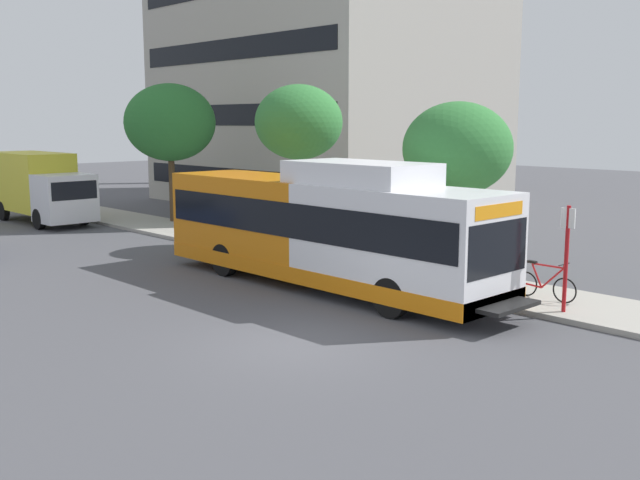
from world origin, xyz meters
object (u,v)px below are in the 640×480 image
Objects in this scene: street_tree_mid_block at (299,123)px; street_tree_far_block at (170,123)px; bicycle_parked at (545,284)px; box_truck_background at (40,185)px; bus_stop_sign_pole at (567,251)px; transit_bus at (325,229)px; street_tree_near_stop at (457,149)px.

street_tree_far_block is (0.10, 8.88, -0.01)m from street_tree_mid_block.
street_tree_mid_block reaches higher than bicycle_parked.
bicycle_parked is 24.74m from box_truck_background.
box_truck_background is (-4.09, 13.68, -2.92)m from street_tree_mid_block.
bus_stop_sign_pole is 0.37× the size of box_truck_background.
bus_stop_sign_pole is at bearing -95.71° from street_tree_far_block.
bicycle_parked is 0.30× the size of street_tree_mid_block.
bicycle_parked is (2.73, -5.42, -1.14)m from transit_bus.
street_tree_far_block reaches higher than box_truck_background.
box_truck_background is at bearing 94.75° from bus_stop_sign_pole.
street_tree_mid_block is at bearing 83.83° from bicycle_parked.
street_tree_mid_block is at bearing -73.35° from box_truck_background.
bicycle_parked is 0.34× the size of street_tree_near_stop.
bus_stop_sign_pole is (1.93, -6.38, -0.05)m from transit_bus.
street_tree_far_block reaches higher than bicycle_parked.
street_tree_far_block is (1.27, 19.74, 4.09)m from bicycle_parked.
transit_bus is 6.96× the size of bicycle_parked.
box_truck_background reaches higher than bicycle_parked.
street_tree_near_stop is 0.87× the size of street_tree_mid_block.
bus_stop_sign_pole reaches higher than bicycle_parked.
bus_stop_sign_pole is at bearing -99.47° from street_tree_mid_block.
box_truck_background is at bearing 96.78° from bicycle_parked.
box_truck_background is (-0.19, 19.12, 0.04)m from transit_bus.
street_tree_mid_block is 8.88m from street_tree_far_block.
street_tree_mid_block is at bearing 87.38° from street_tree_near_stop.
street_tree_far_block is (0.43, 16.23, 0.75)m from street_tree_near_stop.
bicycle_parked is 0.28× the size of street_tree_far_block.
bicycle_parked is at bearing -83.22° from box_truck_background.
street_tree_far_block is at bearing 84.29° from bus_stop_sign_pole.
street_tree_near_stop is at bearing 76.55° from bicycle_parked.
bus_stop_sign_pole is at bearing -110.12° from street_tree_near_stop.
street_tree_far_block reaches higher than street_tree_mid_block.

